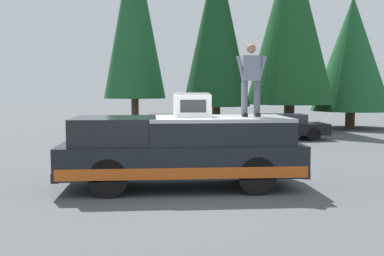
# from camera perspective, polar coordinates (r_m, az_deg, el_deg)

# --- Properties ---
(ground_plane) EXTENTS (90.00, 90.00, 0.00)m
(ground_plane) POSITION_cam_1_polar(r_m,az_deg,el_deg) (10.42, -0.48, -7.87)
(ground_plane) COLOR #4C4F51
(pickup_truck) EXTENTS (2.01, 5.54, 1.65)m
(pickup_truck) POSITION_cam_1_polar(r_m,az_deg,el_deg) (10.70, -1.35, -2.78)
(pickup_truck) COLOR black
(pickup_truck) RESTS_ON ground
(compressor_unit) EXTENTS (0.65, 0.84, 0.56)m
(compressor_unit) POSITION_cam_1_polar(r_m,az_deg,el_deg) (10.71, 0.01, 2.88)
(compressor_unit) COLOR silver
(compressor_unit) RESTS_ON pickup_truck
(person_on_truck_bed) EXTENTS (0.29, 0.72, 1.69)m
(person_on_truck_bed) POSITION_cam_1_polar(r_m,az_deg,el_deg) (10.88, 7.33, 6.17)
(person_on_truck_bed) COLOR #4C515B
(person_on_truck_bed) RESTS_ON pickup_truck
(parked_car_black) EXTENTS (1.64, 4.10, 1.16)m
(parked_car_black) POSITION_cam_1_polar(r_m,az_deg,el_deg) (21.31, 11.03, 0.15)
(parked_car_black) COLOR black
(parked_car_black) RESTS_ON ground
(parked_car_grey) EXTENTS (1.64, 4.10, 1.16)m
(parked_car_grey) POSITION_cam_1_polar(r_m,az_deg,el_deg) (20.80, -3.04, 0.12)
(parked_car_grey) COLOR gray
(parked_car_grey) RESTS_ON ground
(conifer_far_left) EXTENTS (4.57, 4.57, 7.65)m
(conifer_far_left) POSITION_cam_1_polar(r_m,az_deg,el_deg) (28.62, 19.21, 8.66)
(conifer_far_left) COLOR #4C3826
(conifer_far_left) RESTS_ON ground
(conifer_left) EXTENTS (4.76, 4.76, 10.54)m
(conifer_left) POSITION_cam_1_polar(r_m,az_deg,el_deg) (26.02, 12.15, 12.93)
(conifer_left) COLOR #4C3826
(conifer_left) RESTS_ON ground
(conifer_center_left) EXTENTS (3.57, 3.57, 9.65)m
(conifer_center_left) POSITION_cam_1_polar(r_m,az_deg,el_deg) (24.71, 3.07, 12.33)
(conifer_center_left) COLOR #4C3826
(conifer_center_left) RESTS_ON ground
(conifer_center_right) EXTENTS (3.41, 3.41, 10.95)m
(conifer_center_right) POSITION_cam_1_polar(r_m,az_deg,el_deg) (26.16, -7.19, 13.74)
(conifer_center_right) COLOR #4C3826
(conifer_center_right) RESTS_ON ground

